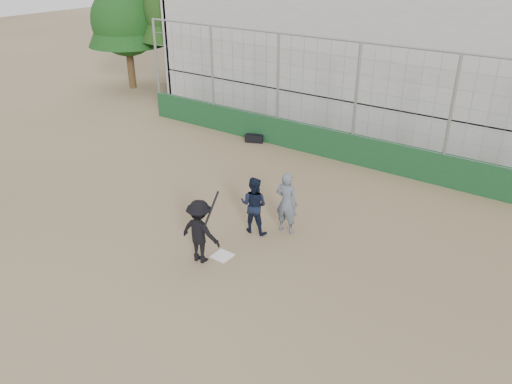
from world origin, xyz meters
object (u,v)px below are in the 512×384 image
Objects in this scene: batter_at_plate at (200,231)px; catcher_crouched at (254,214)px; equipment_bag at (254,138)px; umpire at (287,206)px.

batter_at_plate reaches higher than catcher_crouched.
catcher_crouched reaches higher than equipment_bag.
equipment_bag is at bearing -51.56° from umpire.
batter_at_plate reaches higher than umpire.
batter_at_plate is at bearing 63.61° from umpire.
batter_at_plate is 1.16× the size of umpire.
equipment_bag is (-4.42, 4.81, -0.60)m from umpire.
umpire is (0.93, 2.27, -0.04)m from batter_at_plate.
umpire reaches higher than catcher_crouched.
batter_at_plate is 1.79m from catcher_crouched.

